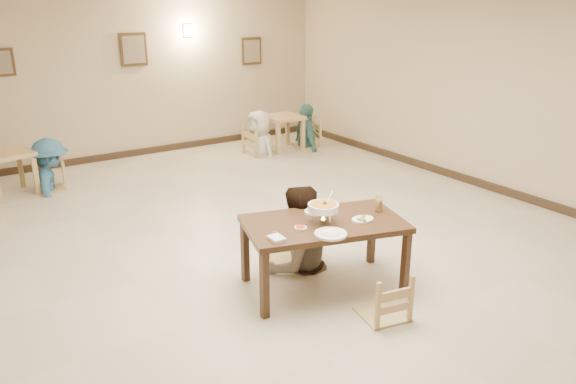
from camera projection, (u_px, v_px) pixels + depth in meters
floor at (274, 244)px, 7.00m from camera, size 10.00×10.00×0.00m
wall_back at (130, 77)px, 10.44m from camera, size 10.00×0.00×10.00m
wall_right at (494, 94)px, 8.60m from camera, size 0.00×10.00×10.00m
baseboard_back at (137, 152)px, 10.89m from camera, size 8.00×0.06×0.12m
baseboard_right at (482, 184)px, 9.06m from camera, size 0.06×10.00×0.12m
picture_b at (134, 50)px, 10.29m from camera, size 0.50×0.04×0.60m
picture_c at (252, 51)px, 11.65m from camera, size 0.45×0.04×0.55m
wall_sconce at (188, 31)px, 10.77m from camera, size 0.16×0.05×0.22m
main_table at (324, 228)px, 5.73m from camera, size 1.79×1.31×0.75m
chair_far at (291, 224)px, 6.39m from camera, size 0.43×0.43×0.93m
chair_near at (385, 273)px, 5.27m from camera, size 0.43×0.43×0.91m
main_diner at (297, 186)px, 6.14m from camera, size 0.94×0.75×1.90m
curry_warmer at (323, 207)px, 5.61m from camera, size 0.35×0.31×0.28m
rice_plate_far at (318, 211)px, 5.95m from camera, size 0.31×0.31×0.07m
rice_plate_near at (331, 234)px, 5.36m from camera, size 0.31×0.31×0.07m
fried_plate at (363, 219)px, 5.72m from camera, size 0.24×0.24×0.05m
chili_dish at (300, 228)px, 5.51m from camera, size 0.12×0.12×0.03m
napkin_cutlery at (276, 238)px, 5.27m from camera, size 0.16×0.25×0.03m
drink_glass at (379, 205)px, 5.95m from camera, size 0.08×0.08×0.16m
bg_table_left at (7, 161)px, 8.55m from camera, size 0.82×0.82×0.69m
bg_table_right at (283, 122)px, 11.14m from camera, size 0.71×0.71×0.69m
bg_chair_lr at (49, 163)px, 8.83m from camera, size 0.42×0.42×0.89m
bg_chair_rl at (259, 126)px, 10.88m from camera, size 0.51×0.51×1.08m
bg_chair_rr at (306, 120)px, 11.39m from camera, size 0.51×0.51×1.09m
bg_diner_b at (46, 139)px, 8.70m from camera, size 0.84×1.18×1.67m
bg_diner_c at (259, 110)px, 10.77m from camera, size 0.66×0.91×1.70m
bg_diner_d at (307, 104)px, 11.28m from camera, size 0.68×1.11×1.76m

